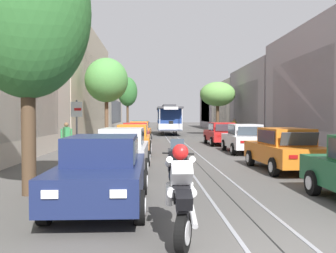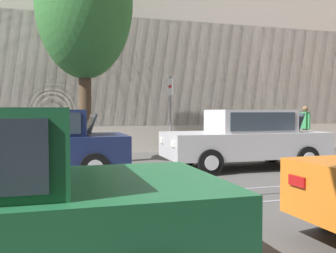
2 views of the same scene
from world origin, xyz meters
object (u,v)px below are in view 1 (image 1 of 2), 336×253
object	(u,v)px
parked_car_navy_near_left	(102,171)
parked_car_red_fourth_right	(221,134)
parked_car_silver_second_left	(122,149)
cable_car_trolley	(169,119)
parked_car_teal_sixth_left	(140,129)
parked_car_white_mid_right	(244,138)
street_tree_kerb_left_second	(106,80)
pedestrian_on_right_pavement	(66,138)
street_tree_kerb_left_mid	(128,92)
parked_car_orange_second_right	(284,149)
street_tree_kerb_right_second	(218,94)
motorcycle_with_rider	(180,188)
fire_hydrant	(324,159)
street_tree_kerb_left_near	(27,13)
parked_car_orange_mid_left	(133,139)
pedestrian_on_left_pavement	(234,126)
parked_car_red_fourth_left	(136,135)
street_sign_post	(77,130)
parked_car_orange_fifth_left	(140,131)

from	to	relation	value
parked_car_navy_near_left	parked_car_red_fourth_right	xyz separation A→B (m)	(6.02, 17.61, 0.00)
parked_car_silver_second_left	cable_car_trolley	distance (m)	28.11
parked_car_teal_sixth_left	parked_car_white_mid_right	distance (m)	17.42
street_tree_kerb_left_second	pedestrian_on_right_pavement	distance (m)	12.23
street_tree_kerb_left_mid	cable_car_trolley	distance (m)	10.03
parked_car_orange_second_right	street_tree_kerb_right_second	bearing A→B (deg)	85.20
cable_car_trolley	motorcycle_with_rider	world-z (taller)	cable_car_trolley
parked_car_white_mid_right	motorcycle_with_rider	distance (m)	15.03
fire_hydrant	street_tree_kerb_left_near	bearing A→B (deg)	-157.64
parked_car_orange_second_right	cable_car_trolley	world-z (taller)	cable_car_trolley
parked_car_orange_mid_left	pedestrian_on_left_pavement	distance (m)	21.32
parked_car_navy_near_left	street_tree_kerb_left_near	size ratio (longest dim) A/B	0.63
parked_car_teal_sixth_left	fire_hydrant	xyz separation A→B (m)	(7.58, -22.93, -0.38)
parked_car_teal_sixth_left	motorcycle_with_rider	bearing A→B (deg)	-87.05
parked_car_orange_mid_left	parked_car_red_fourth_left	bearing A→B (deg)	90.73
parked_car_red_fourth_left	parked_car_orange_second_right	size ratio (longest dim) A/B	1.00
parked_car_white_mid_right	street_tree_kerb_right_second	xyz separation A→B (m)	(2.00, 19.45, 3.57)
street_tree_kerb_left_second	cable_car_trolley	distance (m)	13.81
street_tree_kerb_left_mid	parked_car_white_mid_right	bearing A→B (deg)	-74.20
parked_car_orange_second_right	street_tree_kerb_left_second	size ratio (longest dim) A/B	0.67
street_sign_post	street_tree_kerb_left_mid	bearing A→B (deg)	91.14
fire_hydrant	pedestrian_on_left_pavement	bearing A→B (deg)	84.89
motorcycle_with_rider	pedestrian_on_right_pavement	bearing A→B (deg)	110.81
parked_car_orange_fifth_left	cable_car_trolley	xyz separation A→B (m)	(2.93, 10.47, 0.86)
street_tree_kerb_left_mid	street_sign_post	bearing A→B (deg)	-88.86
fire_hydrant	parked_car_white_mid_right	bearing A→B (deg)	101.22
parked_car_navy_near_left	pedestrian_on_right_pavement	distance (m)	9.91
pedestrian_on_left_pavement	motorcycle_with_rider	bearing A→B (deg)	-104.17
motorcycle_with_rider	parked_car_red_fourth_right	bearing A→B (deg)	77.41
parked_car_red_fourth_right	street_tree_kerb_right_second	size ratio (longest dim) A/B	0.77
parked_car_red_fourth_right	street_tree_kerb_left_second	xyz separation A→B (m)	(-8.43, 3.45, 4.02)
parked_car_silver_second_left	pedestrian_on_right_pavement	world-z (taller)	pedestrian_on_right_pavement
parked_car_teal_sixth_left	parked_car_red_fourth_right	bearing A→B (deg)	-60.37
parked_car_red_fourth_left	parked_car_orange_fifth_left	size ratio (longest dim) A/B	0.99
parked_car_navy_near_left	pedestrian_on_left_pavement	size ratio (longest dim) A/B	2.52
parked_car_red_fourth_left	pedestrian_on_right_pavement	world-z (taller)	pedestrian_on_right_pavement
parked_car_orange_fifth_left	parked_car_red_fourth_right	bearing A→B (deg)	-41.78
parked_car_red_fourth_left	motorcycle_with_rider	bearing A→B (deg)	-85.39
parked_car_red_fourth_left	cable_car_trolley	distance (m)	17.18
street_tree_kerb_left_mid	pedestrian_on_right_pavement	xyz separation A→B (m)	(-0.88, -31.74, -4.23)
parked_car_teal_sixth_left	parked_car_red_fourth_right	size ratio (longest dim) A/B	1.00
parked_car_orange_second_right	pedestrian_on_left_pavement	bearing A→B (deg)	81.47
street_tree_kerb_left_near	street_tree_kerb_right_second	world-z (taller)	street_tree_kerb_left_near
street_tree_kerb_left_near	street_sign_post	xyz separation A→B (m)	(0.75, 2.36, -3.05)
street_tree_kerb_left_near	cable_car_trolley	distance (m)	32.55
parked_car_red_fourth_right	pedestrian_on_right_pavement	world-z (taller)	pedestrian_on_right_pavement
parked_car_silver_second_left	street_sign_post	distance (m)	2.30
cable_car_trolley	street_sign_post	xyz separation A→B (m)	(-4.35, -29.65, -0.07)
parked_car_orange_second_right	parked_car_white_mid_right	bearing A→B (deg)	88.33
parked_car_orange_second_right	parked_car_red_fourth_right	distance (m)	12.37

